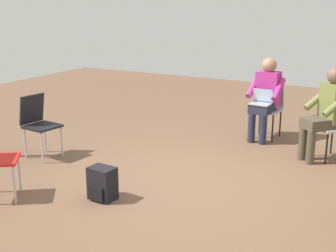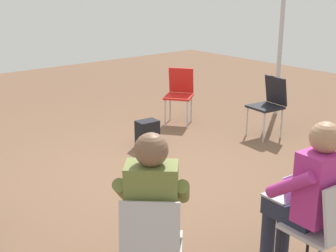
# 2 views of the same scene
# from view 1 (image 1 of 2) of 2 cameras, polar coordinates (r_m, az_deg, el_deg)

# --- Properties ---
(ground_plane) EXTENTS (14.00, 14.00, 0.00)m
(ground_plane) POSITION_cam_1_polar(r_m,az_deg,el_deg) (5.51, 1.44, -7.02)
(ground_plane) COLOR brown
(chair_east) EXTENTS (0.48, 0.44, 0.85)m
(chair_east) POSITION_cam_1_polar(r_m,az_deg,el_deg) (6.52, -15.52, 0.55)
(chair_east) COLOR black
(chair_east) RESTS_ON ground
(chair_southwest) EXTENTS (0.58, 0.59, 0.85)m
(chair_southwest) POSITION_cam_1_polar(r_m,az_deg,el_deg) (6.61, 19.78, 0.38)
(chair_southwest) COLOR #B7B7BC
(chair_southwest) RESTS_ON ground
(chair_south) EXTENTS (0.42, 0.46, 0.85)m
(chair_south) POSITION_cam_1_polar(r_m,az_deg,el_deg) (7.39, 12.17, 2.48)
(chair_south) COLOR #B7B7BC
(chair_south) RESTS_ON ground
(person_with_laptop) EXTENTS (0.51, 0.54, 1.24)m
(person_with_laptop) POSITION_cam_1_polar(r_m,az_deg,el_deg) (7.19, 11.78, 3.75)
(person_with_laptop) COLOR #23283D
(person_with_laptop) RESTS_ON ground
(person_in_olive) EXTENTS (0.63, 0.63, 1.24)m
(person_in_olive) POSITION_cam_1_polar(r_m,az_deg,el_deg) (6.46, 18.78, 1.96)
(person_in_olive) COLOR #4C4233
(person_in_olive) RESTS_ON ground
(backpack_near_laptop_user) EXTENTS (0.30, 0.27, 0.36)m
(backpack_near_laptop_user) POSITION_cam_1_polar(r_m,az_deg,el_deg) (5.10, -7.98, -7.16)
(backpack_near_laptop_user) COLOR black
(backpack_near_laptop_user) RESTS_ON ground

